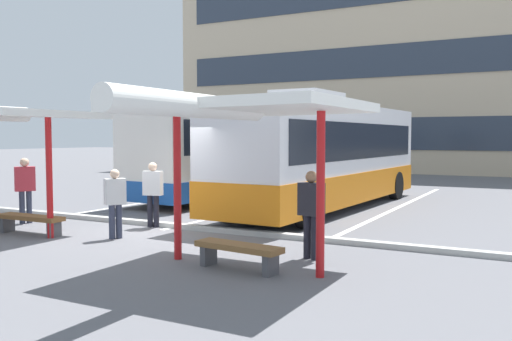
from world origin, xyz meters
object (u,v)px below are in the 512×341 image
object	(u,v)px
coach_bus_1	(326,157)
bench_2	(238,251)
waiting_passenger_1	(153,190)
waiting_passenger_3	(25,185)
bench_1	(30,220)
coach_bus_0	(256,150)
waiting_passenger_0	(311,208)
waiting_shelter_1	(236,111)
waiting_passenger_2	(115,199)

from	to	relation	value
coach_bus_1	bench_2	xyz separation A→B (m)	(1.57, -8.26, -1.31)
waiting_passenger_1	waiting_passenger_3	size ratio (longest dim) A/B	0.95
waiting_passenger_1	bench_1	bearing A→B (deg)	-130.72
coach_bus_0	waiting_passenger_0	xyz separation A→B (m)	(6.35, -9.72, -0.79)
waiting_shelter_1	bench_2	bearing A→B (deg)	90.00
waiting_passenger_3	waiting_passenger_1	bearing A→B (deg)	17.77
coach_bus_0	waiting_shelter_1	bearing A→B (deg)	-63.44
bench_1	waiting_passenger_0	world-z (taller)	waiting_passenger_0
waiting_passenger_0	coach_bus_1	bearing A→B (deg)	108.77
waiting_passenger_2	waiting_shelter_1	bearing A→B (deg)	-18.74
waiting_passenger_2	waiting_passenger_1	bearing A→B (deg)	98.54
waiting_passenger_0	bench_2	bearing A→B (deg)	-119.41
waiting_shelter_1	waiting_passenger_1	bearing A→B (deg)	144.40
waiting_passenger_2	bench_2	bearing A→B (deg)	-17.61
bench_1	waiting_passenger_2	xyz separation A→B (m)	(2.11, 0.54, 0.54)
bench_1	bench_2	bearing A→B (deg)	-6.56
bench_1	waiting_passenger_0	distance (m)	6.81
bench_2	waiting_passenger_1	distance (m)	5.04
coach_bus_0	waiting_shelter_1	world-z (taller)	coach_bus_0
waiting_shelter_1	waiting_passenger_0	bearing A→B (deg)	62.04
bench_1	waiting_passenger_2	world-z (taller)	waiting_passenger_2
bench_1	waiting_passenger_2	distance (m)	2.25
coach_bus_0	coach_bus_1	distance (m)	4.90
coach_bus_0	bench_1	xyz separation A→B (m)	(-0.40, -10.40, -1.40)
coach_bus_0	coach_bus_1	size ratio (longest dim) A/B	1.16
bench_2	waiting_passenger_2	world-z (taller)	waiting_passenger_2
waiting_passenger_0	waiting_passenger_3	world-z (taller)	waiting_passenger_3
bench_2	waiting_passenger_0	size ratio (longest dim) A/B	1.01
waiting_shelter_1	bench_1	bearing A→B (deg)	172.65
bench_2	waiting_passenger_1	xyz separation A→B (m)	(-4.11, 2.86, 0.61)
waiting_passenger_0	waiting_passenger_3	bearing A→B (deg)	177.10
waiting_passenger_0	waiting_passenger_3	xyz separation A→B (m)	(-8.24, 0.42, 0.06)
coach_bus_0	waiting_passenger_3	world-z (taller)	coach_bus_0
coach_bus_1	waiting_passenger_2	xyz separation A→B (m)	(-2.29, -7.04, -0.76)
waiting_passenger_1	waiting_passenger_2	bearing A→B (deg)	-81.46
coach_bus_1	waiting_passenger_3	bearing A→B (deg)	-132.28
coach_bus_1	waiting_passenger_3	xyz separation A→B (m)	(-5.89, -6.48, -0.64)
bench_2	waiting_passenger_3	bearing A→B (deg)	166.57
waiting_shelter_1	waiting_passenger_2	distance (m)	4.47
bench_2	waiting_shelter_1	bearing A→B (deg)	-90.00
waiting_passenger_2	coach_bus_0	bearing A→B (deg)	99.89
bench_1	waiting_shelter_1	world-z (taller)	waiting_shelter_1
coach_bus_1	coach_bus_0	bearing A→B (deg)	144.87
coach_bus_1	bench_1	bearing A→B (deg)	-120.17
waiting_passenger_1	waiting_shelter_1	bearing A→B (deg)	-35.60
bench_1	bench_2	xyz separation A→B (m)	(5.98, -0.69, -0.01)
waiting_passenger_1	waiting_passenger_3	distance (m)	3.52
waiting_shelter_1	bench_2	size ratio (longest dim) A/B	3.02
waiting_passenger_1	waiting_passenger_3	xyz separation A→B (m)	(-3.36, -1.08, 0.06)
waiting_passenger_1	waiting_passenger_0	bearing A→B (deg)	-16.99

